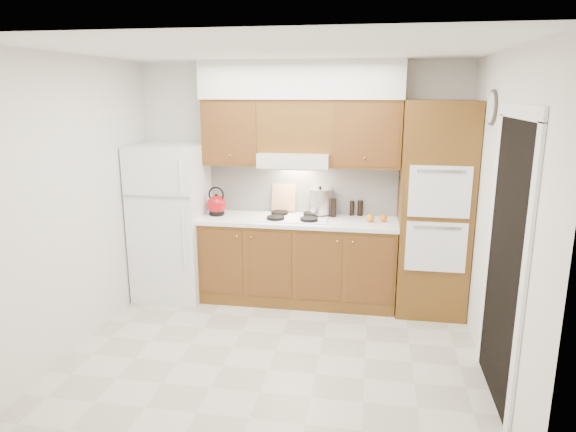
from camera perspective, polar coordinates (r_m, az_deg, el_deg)
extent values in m
plane|color=beige|center=(4.80, -1.37, -14.75)|extent=(3.60, 3.60, 0.00)
plane|color=white|center=(4.23, -1.58, 17.97)|extent=(3.60, 3.60, 0.00)
cube|color=silver|center=(5.78, 1.37, 3.90)|extent=(3.60, 0.02, 2.60)
cube|color=silver|center=(4.99, -22.22, 1.29)|extent=(0.02, 3.00, 2.60)
cube|color=silver|center=(4.37, 22.40, -0.38)|extent=(0.02, 3.00, 2.60)
cube|color=white|center=(5.90, -12.81, -0.61)|extent=(0.75, 0.72, 1.72)
cube|color=brown|center=(5.70, 1.14, -5.07)|extent=(2.11, 0.60, 0.90)
cube|color=white|center=(5.56, 1.14, -0.51)|extent=(2.13, 0.62, 0.04)
cube|color=white|center=(5.78, 1.59, 3.09)|extent=(2.11, 0.03, 0.56)
cube|color=brown|center=(5.48, 15.93, 0.69)|extent=(0.70, 0.65, 2.20)
cube|color=brown|center=(5.70, -6.07, 9.26)|extent=(0.63, 0.33, 0.70)
cube|color=brown|center=(5.49, 8.65, 9.02)|extent=(0.73, 0.33, 0.70)
cube|color=silver|center=(5.52, 0.79, 6.33)|extent=(0.75, 0.45, 0.15)
cube|color=brown|center=(5.55, 0.90, 9.99)|extent=(0.75, 0.33, 0.55)
cube|color=silver|center=(5.51, 1.42, 14.91)|extent=(2.13, 0.36, 0.40)
cube|color=white|center=(5.58, 0.67, -0.18)|extent=(0.74, 0.50, 0.01)
cube|color=black|center=(4.10, 22.95, -4.94)|extent=(0.02, 0.90, 2.10)
cylinder|color=#3F3833|center=(4.79, 21.74, 11.15)|extent=(0.02, 0.30, 0.30)
sphere|color=maroon|center=(5.74, -7.95, 1.23)|extent=(0.23, 0.23, 0.21)
cube|color=tan|center=(5.79, -0.47, 2.31)|extent=(0.27, 0.09, 0.35)
cylinder|color=silver|center=(5.67, 3.55, 1.64)|extent=(0.30, 0.30, 0.26)
cylinder|color=black|center=(5.63, 5.11, 0.92)|extent=(0.06, 0.06, 0.21)
cylinder|color=black|center=(5.73, 7.11, 0.87)|extent=(0.05, 0.05, 0.16)
cylinder|color=black|center=(5.73, 8.02, 0.88)|extent=(0.07, 0.07, 0.17)
sphere|color=orange|center=(5.47, 9.13, -0.23)|extent=(0.11, 0.11, 0.09)
sphere|color=#DA570B|center=(5.51, 10.56, -0.27)|extent=(0.08, 0.08, 0.07)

